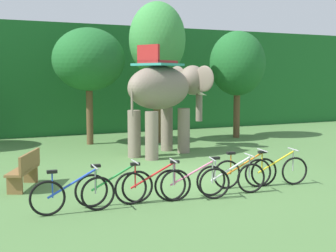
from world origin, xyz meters
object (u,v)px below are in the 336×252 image
object	(u,v)px
bike_red	(153,185)
tree_center_left	(89,60)
tree_far_right	(157,41)
bike_orange	(245,172)
elephant	(166,92)
bike_white	(231,178)
bike_yellow	(276,171)
wooden_bench	(25,169)
bike_green	(115,187)
tree_center_right	(237,64)
bike_pink	(192,183)
bike_blue	(73,194)

from	to	relation	value
bike_red	tree_center_left	bearing A→B (deg)	82.99
tree_far_right	bike_orange	size ratio (longest dim) A/B	3.39
elephant	bike_orange	size ratio (longest dim) A/B	2.43
elephant	bike_white	size ratio (longest dim) A/B	2.43
bike_yellow	wooden_bench	bearing A→B (deg)	157.15
bike_orange	bike_white	bearing A→B (deg)	-147.91
bike_green	tree_center_right	bearing A→B (deg)	44.02
bike_yellow	bike_orange	bearing A→B (deg)	166.68
tree_far_right	bike_pink	xyz separation A→B (m)	(-2.93, -8.60, -3.79)
elephant	bike_orange	world-z (taller)	elephant
tree_far_right	elephant	world-z (taller)	tree_far_right
bike_pink	bike_orange	world-z (taller)	same
bike_blue	bike_green	distance (m)	0.97
bike_blue	bike_orange	distance (m)	4.38
wooden_bench	bike_white	bearing A→B (deg)	-32.20
tree_center_right	elephant	xyz separation A→B (m)	(-4.71, -2.63, -1.09)
elephant	bike_red	world-z (taller)	elephant
bike_pink	bike_green	bearing A→B (deg)	168.16
tree_center_right	wooden_bench	world-z (taller)	tree_center_right
elephant	bike_yellow	world-z (taller)	elephant
bike_green	bike_white	xyz separation A→B (m)	(2.72, -0.30, 0.00)
tree_far_right	bike_yellow	world-z (taller)	tree_far_right
bike_white	bike_yellow	world-z (taller)	same
elephant	bike_green	xyz separation A→B (m)	(-3.75, -5.55, -1.82)
wooden_bench	bike_pink	bearing A→B (deg)	-40.44
bike_blue	tree_center_left	bearing A→B (deg)	72.56
tree_center_right	bike_yellow	world-z (taller)	tree_center_right
elephant	bike_pink	xyz separation A→B (m)	(-2.07, -5.90, -1.82)
bike_red	bike_green	bearing A→B (deg)	166.66
bike_green	bike_yellow	world-z (taller)	same
tree_far_right	bike_pink	world-z (taller)	tree_far_right
bike_red	bike_orange	xyz separation A→B (m)	(2.61, 0.33, 0.00)
bike_green	elephant	bearing A→B (deg)	55.96
tree_center_left	bike_orange	xyz separation A→B (m)	(1.49, -8.79, -3.01)
bike_green	bike_red	world-z (taller)	same
bike_red	bike_orange	distance (m)	2.63
bike_blue	bike_red	size ratio (longest dim) A/B	1.01
bike_yellow	bike_pink	bearing A→B (deg)	-173.20
bike_blue	bike_green	bearing A→B (deg)	12.96
tree_center_left	elephant	xyz separation A→B (m)	(1.82, -3.38, -1.19)
tree_center_right	bike_white	size ratio (longest dim) A/B	2.79
bike_yellow	wooden_bench	distance (m)	6.20
bike_red	wooden_bench	xyz separation A→B (m)	(-2.31, 2.55, 0.09)
elephant	tree_center_left	bearing A→B (deg)	118.25
tree_center_right	bike_pink	size ratio (longest dim) A/B	2.85
bike_red	bike_white	bearing A→B (deg)	-3.22
tree_center_left	tree_center_right	bearing A→B (deg)	-6.57
tree_center_left	bike_red	bearing A→B (deg)	-97.01
bike_blue	wooden_bench	xyz separation A→B (m)	(-0.56, 2.57, 0.09)
bike_red	bike_pink	size ratio (longest dim) A/B	1.02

